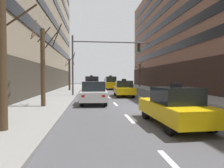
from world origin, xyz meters
The scene contains 31 objects.
ground_plane centered at (0.00, 0.00, 0.00)m, with size 120.00×120.00×0.00m, color #515156.
sidewalk_left centered at (-6.81, 0.00, 0.07)m, with size 3.94×80.00×0.14m, color gray.
lane_stripe_l1_s2 centered at (-1.61, -8.00, 0.00)m, with size 0.16×2.00×0.01m, color silver.
lane_stripe_l1_s3 centered at (-1.61, -3.00, 0.00)m, with size 0.16×2.00×0.01m, color silver.
lane_stripe_l1_s4 centered at (-1.61, 2.00, 0.00)m, with size 0.16×2.00×0.01m, color silver.
lane_stripe_l1_s5 centered at (-1.61, 7.00, 0.00)m, with size 0.16×2.00×0.01m, color silver.
lane_stripe_l1_s6 centered at (-1.61, 12.00, 0.00)m, with size 0.16×2.00×0.01m, color silver.
lane_stripe_l1_s7 centered at (-1.61, 17.00, 0.00)m, with size 0.16×2.00×0.01m, color silver.
lane_stripe_l1_s8 centered at (-1.61, 22.00, 0.00)m, with size 0.16×2.00×0.01m, color silver.
lane_stripe_l1_s9 centered at (-1.61, 27.00, 0.00)m, with size 0.16×2.00×0.01m, color silver.
lane_stripe_l1_s10 centered at (-1.61, 32.00, 0.00)m, with size 0.16×2.00×0.01m, color silver.
lane_stripe_l2_s3 centered at (1.61, -3.00, 0.00)m, with size 0.16×2.00×0.01m, color silver.
lane_stripe_l2_s4 centered at (1.61, 2.00, 0.00)m, with size 0.16×2.00×0.01m, color silver.
lane_stripe_l2_s5 centered at (1.61, 7.00, 0.00)m, with size 0.16×2.00×0.01m, color silver.
lane_stripe_l2_s6 centered at (1.61, 12.00, 0.00)m, with size 0.16×2.00×0.01m, color silver.
lane_stripe_l2_s7 centered at (1.61, 17.00, 0.00)m, with size 0.16×2.00×0.01m, color silver.
lane_stripe_l2_s8 centered at (1.61, 22.00, 0.00)m, with size 0.16×2.00×0.01m, color silver.
lane_stripe_l2_s9 centered at (1.61, 27.00, 0.00)m, with size 0.16×2.00×0.01m, color silver.
lane_stripe_l2_s10 centered at (1.61, 32.00, 0.00)m, with size 0.16×2.00×0.01m, color silver.
car_driving_0 centered at (-3.16, 2.41, 0.82)m, with size 2.06×4.52×1.67m.
car_driving_1 centered at (-3.24, 12.41, 1.05)m, with size 1.85×4.36×2.11m.
taxi_driving_2 centered at (-0.05, -4.44, 0.77)m, with size 1.88×4.22×1.73m.
taxi_driving_3 centered at (0.12, 24.93, 0.85)m, with size 2.12×4.68×1.91m.
taxi_driving_4 centered at (-0.12, 19.30, 1.06)m, with size 1.86×4.42×2.32m.
taxi_driving_5 centered at (0.01, 7.60, 0.81)m, with size 2.04×4.47×1.82m.
taxi_driving_6 centered at (-3.25, 21.99, 1.09)m, with size 2.04×4.56×2.36m.
traffic_signal_0 centered at (-2.72, 8.10, 4.31)m, with size 8.28×0.34×6.14m.
street_tree_0 centered at (6.44, 25.38, 2.64)m, with size 2.26×2.28×5.13m.
street_tree_1 centered at (-6.40, 16.06, 2.57)m, with size 1.43×1.51×5.44m.
street_tree_2 centered at (-6.45, -4.95, 2.93)m, with size 1.92×1.93×5.56m.
street_tree_3 centered at (-6.41, 0.63, 2.78)m, with size 1.85×1.80×5.54m.
Camera 1 is at (-3.45, -11.82, 1.94)m, focal length 30.51 mm.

